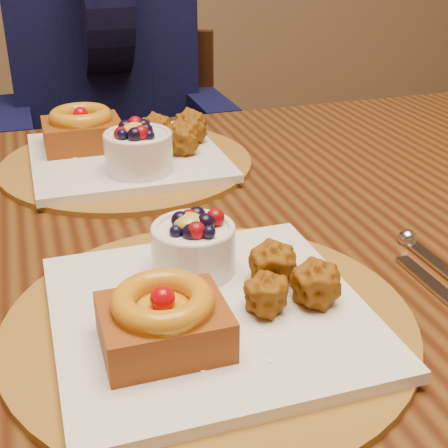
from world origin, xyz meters
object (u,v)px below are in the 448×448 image
(place_setting_far, at_px, (124,150))
(chair_far, at_px, (119,210))
(place_setting_near, at_px, (206,303))
(diner, at_px, (101,53))
(dining_table, at_px, (161,280))

(place_setting_far, height_order, chair_far, chair_far)
(place_setting_near, distance_m, diner, 0.94)
(chair_far, bearing_deg, diner, 113.34)
(dining_table, distance_m, chair_far, 0.68)
(place_setting_near, xyz_separation_m, chair_far, (0.04, 0.87, -0.29))
(place_setting_far, bearing_deg, diner, 85.54)
(place_setting_far, bearing_deg, dining_table, -89.11)
(dining_table, relative_size, place_setting_near, 4.21)
(diner, bearing_deg, dining_table, -106.90)
(dining_table, bearing_deg, diner, 87.13)
(place_setting_near, xyz_separation_m, diner, (0.04, 0.94, 0.05))
(chair_far, height_order, diner, diner)
(place_setting_far, relative_size, chair_far, 0.44)
(chair_far, bearing_deg, dining_table, -70.12)
(place_setting_near, relative_size, chair_far, 0.44)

